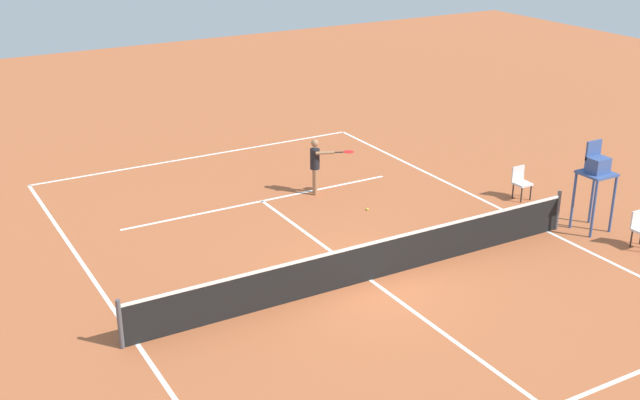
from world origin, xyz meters
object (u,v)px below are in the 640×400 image
(player_serving, at_px, (317,162))
(courtside_chair_mid, at_px, (521,181))
(tennis_ball, at_px, (367,209))
(umpire_chair, at_px, (596,172))

(player_serving, bearing_deg, courtside_chair_mid, 78.77)
(tennis_ball, bearing_deg, courtside_chair_mid, 161.49)
(umpire_chair, bearing_deg, tennis_ball, -42.88)
(player_serving, xyz_separation_m, tennis_ball, (-0.60, 1.81, -0.95))
(umpire_chair, bearing_deg, player_serving, -49.80)
(player_serving, relative_size, tennis_ball, 24.49)
(player_serving, height_order, courtside_chair_mid, player_serving)
(tennis_ball, height_order, umpire_chair, umpire_chair)
(tennis_ball, distance_m, umpire_chair, 6.14)
(courtside_chair_mid, bearing_deg, tennis_ball, -18.51)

